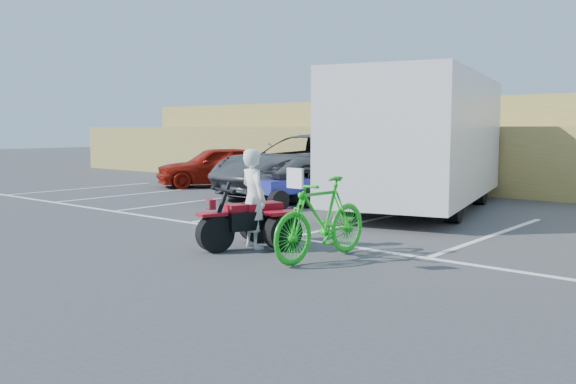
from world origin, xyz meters
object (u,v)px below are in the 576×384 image
Objects in this scene: red_trike_atv at (246,249)px; quad_atv_blue at (283,208)px; rider at (253,199)px; green_dirt_bike at (321,219)px; red_car at (216,166)px; grey_pickup at (310,165)px; quad_atv_green at (422,207)px; cargo_trailer at (421,138)px.

red_trike_atv is 5.14m from quad_atv_blue.
green_dirt_bike is (1.38, 0.01, -0.20)m from rider.
red_car is at bearing -21.40° from rider.
quad_atv_blue is (-4.26, 4.14, -0.61)m from green_dirt_bike.
rider is 1.12× the size of quad_atv_blue.
green_dirt_bike is 5.97m from quad_atv_blue.
grey_pickup is (-4.10, 6.77, 0.08)m from rider.
quad_atv_green is (7.96, -0.54, -0.68)m from red_car.
red_trike_atv is 0.39× the size of red_car.
grey_pickup is 4.17m from red_car.
rider is at bearing -10.27° from red_car.
red_car reaches higher than quad_atv_blue.
quad_atv_blue is at bearing 2.20° from red_car.
grey_pickup is at bearing -40.02° from rider.
green_dirt_bike is at bearing -5.96° from red_car.
quad_atv_blue is (-2.75, -1.81, -1.71)m from cargo_trailer.
quad_atv_blue is (5.37, -2.82, -0.68)m from red_car.
green_dirt_bike is at bearing 24.78° from red_trike_atv.
grey_pickup is 4.13m from cargo_trailer.
red_trike_atv is at bearing -170.83° from green_dirt_bike.
cargo_trailer reaches higher than grey_pickup.
green_dirt_bike is at bearing -89.62° from cargo_trailer.
red_car is 0.55× the size of cargo_trailer.
cargo_trailer is at bearing -69.96° from rider.
quad_atv_green is at bearing 53.85° from quad_atv_blue.
red_trike_atv is at bearing -57.14° from grey_pickup.
rider is at bearing -176.51° from green_dirt_bike.
cargo_trailer reaches higher than rider.
grey_pickup reaches higher than quad_atv_blue.
green_dirt_bike is 6.67m from quad_atv_green.
grey_pickup is at bearing 127.30° from quad_atv_blue.
rider is at bearing -102.57° from cargo_trailer.
grey_pickup reaches higher than red_car.
quad_atv_blue is 1.02× the size of quad_atv_green.
quad_atv_green is (-1.67, 6.43, -0.61)m from green_dirt_bike.
rider reaches higher than red_trike_atv.
cargo_trailer is 3.71m from quad_atv_blue.
quad_atv_blue is at bearing -160.49° from cargo_trailer.
rider reaches higher than red_car.
rider is 0.25× the size of grey_pickup.
grey_pickup reaches higher than quad_atv_green.
red_trike_atv is 6.34m from cargo_trailer.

